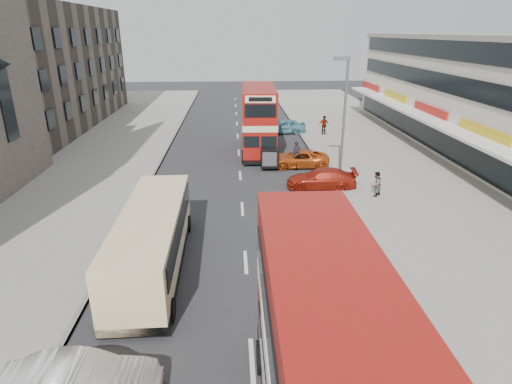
% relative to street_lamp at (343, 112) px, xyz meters
% --- Properties ---
extents(road_surface, '(12.00, 90.00, 0.01)m').
position_rel_street_lamp_xyz_m(road_surface, '(-6.52, 2.00, -4.78)').
color(road_surface, '#28282B').
rests_on(road_surface, ground).
extents(pavement_right, '(12.00, 90.00, 0.15)m').
position_rel_street_lamp_xyz_m(pavement_right, '(5.48, 2.00, -4.71)').
color(pavement_right, gray).
rests_on(pavement_right, ground).
extents(pavement_left, '(12.00, 90.00, 0.15)m').
position_rel_street_lamp_xyz_m(pavement_left, '(-18.52, 2.00, -4.71)').
color(pavement_left, gray).
rests_on(pavement_left, ground).
extents(kerb_left, '(0.20, 90.00, 0.16)m').
position_rel_street_lamp_xyz_m(kerb_left, '(-12.62, 2.00, -4.71)').
color(kerb_left, gray).
rests_on(kerb_left, ground).
extents(kerb_right, '(0.20, 90.00, 0.16)m').
position_rel_street_lamp_xyz_m(kerb_right, '(-0.42, 2.00, -4.71)').
color(kerb_right, gray).
rests_on(kerb_right, ground).
extents(brick_terrace, '(14.00, 28.00, 12.00)m').
position_rel_street_lamp_xyz_m(brick_terrace, '(-28.52, 20.00, 1.22)').
color(brick_terrace, '#66594C').
rests_on(brick_terrace, ground).
extents(commercial_row, '(9.90, 46.20, 9.30)m').
position_rel_street_lamp_xyz_m(commercial_row, '(13.42, 4.00, -0.09)').
color(commercial_row, beige).
rests_on(commercial_row, ground).
extents(street_lamp, '(1.00, 0.20, 8.12)m').
position_rel_street_lamp_xyz_m(street_lamp, '(0.00, 0.00, 0.00)').
color(street_lamp, slate).
rests_on(street_lamp, ground).
extents(bus_main, '(2.55, 9.10, 5.01)m').
position_rel_street_lamp_xyz_m(bus_main, '(-5.07, -18.95, -2.15)').
color(bus_main, black).
rests_on(bus_main, ground).
extents(bus_second, '(2.89, 9.54, 5.21)m').
position_rel_street_lamp_xyz_m(bus_second, '(-4.83, 7.94, -2.04)').
color(bus_second, black).
rests_on(bus_second, ground).
extents(coach, '(2.52, 9.35, 2.47)m').
position_rel_street_lamp_xyz_m(coach, '(-10.43, -10.30, -3.33)').
color(coach, black).
rests_on(coach, ground).
extents(car_right_a, '(4.60, 2.22, 1.29)m').
position_rel_street_lamp_xyz_m(car_right_a, '(-1.34, -0.84, -4.14)').
color(car_right_a, '#A21E10').
rests_on(car_right_a, ground).
extents(car_right_b, '(4.50, 2.17, 1.24)m').
position_rel_street_lamp_xyz_m(car_right_b, '(-2.11, 3.84, -4.17)').
color(car_right_b, '#C74D13').
rests_on(car_right_b, ground).
extents(car_right_c, '(4.20, 1.80, 1.41)m').
position_rel_street_lamp_xyz_m(car_right_c, '(-1.86, 14.92, -4.08)').
color(car_right_c, '#5496A8').
rests_on(car_right_c, ground).
extents(pedestrian_near, '(0.69, 0.67, 1.55)m').
position_rel_street_lamp_xyz_m(pedestrian_near, '(1.59, -2.77, -3.86)').
color(pedestrian_near, gray).
rests_on(pedestrian_near, pavement_right).
extents(pedestrian_far, '(1.12, 0.67, 1.78)m').
position_rel_street_lamp_xyz_m(pedestrian_far, '(1.82, 13.79, -3.75)').
color(pedestrian_far, gray).
rests_on(pedestrian_far, pavement_right).
extents(cyclist, '(0.76, 1.66, 2.03)m').
position_rel_street_lamp_xyz_m(cyclist, '(-2.32, 3.51, -4.09)').
color(cyclist, gray).
rests_on(cyclist, ground).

